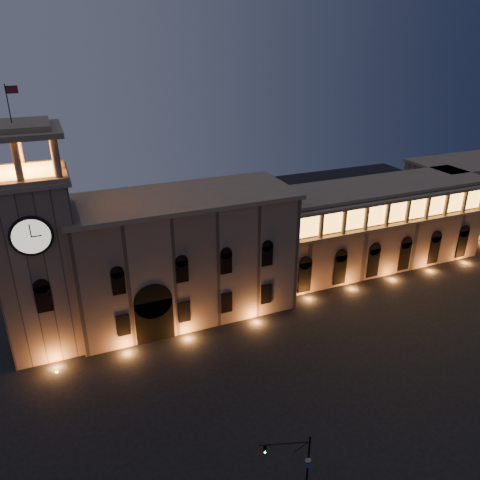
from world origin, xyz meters
The scene contains 6 objects.
ground centered at (0.00, 0.00, 0.00)m, with size 160.00×160.00×0.00m, color black.
government_building centered at (-2.08, 21.93, 8.77)m, with size 30.80×12.80×17.60m.
clock_tower centered at (-20.50, 20.98, 12.50)m, with size 9.80×9.80×32.40m.
colonnade_wing centered at (32.00, 23.92, 7.33)m, with size 40.60×11.50×14.50m.
secondary_building centered at (58.00, 30.00, 7.00)m, with size 20.00×12.00×14.00m, color brown.
traffic_light centered at (-1.62, -10.66, 3.30)m, with size 4.39×1.61×6.28m.
Camera 1 is at (-17.60, -35.52, 37.07)m, focal length 35.00 mm.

